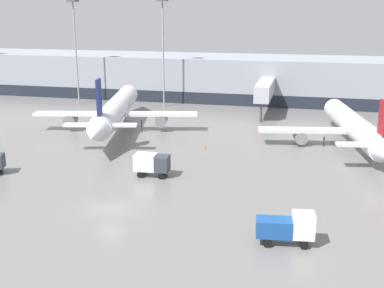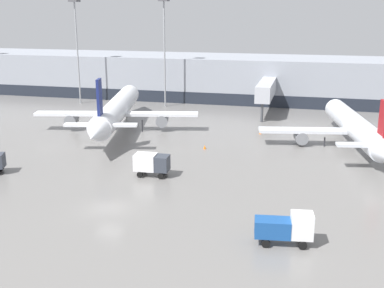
{
  "view_description": "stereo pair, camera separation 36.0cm",
  "coord_description": "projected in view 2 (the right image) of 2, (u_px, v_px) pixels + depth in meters",
  "views": [
    {
      "loc": [
        17.86,
        -40.12,
        18.64
      ],
      "look_at": [
        4.85,
        14.03,
        3.0
      ],
      "focal_mm": 45.0,
      "sensor_mm": 36.0,
      "label": 1
    },
    {
      "loc": [
        18.21,
        -40.04,
        18.64
      ],
      "look_at": [
        4.85,
        14.03,
        3.0
      ],
      "focal_mm": 45.0,
      "sensor_mm": 36.0,
      "label": 2
    }
  ],
  "objects": [
    {
      "name": "apron_light_mast_0",
      "position": [
        164.0,
        23.0,
        91.34
      ],
      "size": [
        1.8,
        1.8,
        20.89
      ],
      "color": "gray",
      "rests_on": "ground_plane"
    },
    {
      "name": "ground_plane",
      "position": [
        109.0,
        208.0,
        46.67
      ],
      "size": [
        320.0,
        320.0,
        0.0
      ],
      "primitive_type": "plane",
      "color": "slate"
    },
    {
      "name": "service_truck_3",
      "position": [
        286.0,
        227.0,
        39.13
      ],
      "size": [
        4.86,
        2.22,
        2.81
      ],
      "rotation": [
        0.0,
        0.0,
        0.13
      ],
      "color": "#19478C",
      "rests_on": "ground_plane"
    },
    {
      "name": "traffic_cone_1",
      "position": [
        260.0,
        132.0,
        74.52
      ],
      "size": [
        0.39,
        0.39,
        0.59
      ],
      "color": "orange",
      "rests_on": "ground_plane"
    },
    {
      "name": "apron_light_mast_3",
      "position": [
        76.0,
        22.0,
        94.51
      ],
      "size": [
        1.8,
        1.8,
        20.82
      ],
      "color": "gray",
      "rests_on": "ground_plane"
    },
    {
      "name": "terminal_building",
      "position": [
        225.0,
        78.0,
        103.2
      ],
      "size": [
        160.0,
        30.55,
        9.0
      ],
      "color": "gray",
      "rests_on": "ground_plane"
    },
    {
      "name": "traffic_cone_0",
      "position": [
        205.0,
        147.0,
        66.44
      ],
      "size": [
        0.39,
        0.39,
        0.57
      ],
      "color": "orange",
      "rests_on": "ground_plane"
    },
    {
      "name": "parked_jet_1",
      "position": [
        116.0,
        110.0,
        75.82
      ],
      "size": [
        25.65,
        35.77,
        9.88
      ],
      "rotation": [
        0.0,
        0.0,
        1.79
      ],
      "color": "silver",
      "rests_on": "ground_plane"
    },
    {
      "name": "service_truck_0",
      "position": [
        151.0,
        163.0,
        55.39
      ],
      "size": [
        4.05,
        2.15,
        2.58
      ],
      "rotation": [
        0.0,
        0.0,
        0.04
      ],
      "color": "silver",
      "rests_on": "ground_plane"
    },
    {
      "name": "parked_jet_0",
      "position": [
        356.0,
        127.0,
        67.31
      ],
      "size": [
        26.92,
        32.69,
        8.43
      ],
      "rotation": [
        0.0,
        0.0,
        1.76
      ],
      "color": "silver",
      "rests_on": "ground_plane"
    }
  ]
}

